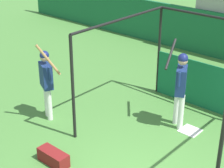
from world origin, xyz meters
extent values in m
cube|color=#195B33|center=(-2.48, 7.76, 1.63)|extent=(0.45, 0.40, 0.10)
cylinder|color=black|center=(-2.22, 0.54, 1.20)|extent=(0.07, 0.07, 2.40)
cylinder|color=black|center=(1.19, 0.54, 1.20)|extent=(0.07, 0.07, 2.40)
cylinder|color=black|center=(-2.22, 3.72, 1.20)|extent=(0.07, 0.07, 2.40)
cylinder|color=black|center=(-2.22, 2.13, 2.40)|extent=(0.06, 3.18, 0.06)
cylinder|color=black|center=(-0.52, 3.72, 2.40)|extent=(3.41, 0.06, 0.06)
cube|color=#14663D|center=(-0.52, 3.70, 0.61)|extent=(3.34, 0.03, 1.22)
cube|color=white|center=(-0.40, 2.49, 0.01)|extent=(0.44, 0.44, 0.02)
cylinder|color=white|center=(-0.64, 2.42, 0.44)|extent=(0.18, 0.18, 0.87)
cylinder|color=white|center=(-0.85, 2.56, 0.44)|extent=(0.18, 0.18, 0.87)
cube|color=navy|center=(-0.75, 2.49, 1.18)|extent=(0.43, 0.54, 0.62)
sphere|color=tan|center=(-0.75, 2.49, 1.66)|extent=(0.22, 0.22, 0.22)
sphere|color=navy|center=(-0.75, 2.49, 1.71)|extent=(0.23, 0.23, 0.23)
cylinder|color=navy|center=(-0.66, 2.24, 1.32)|extent=(0.09, 0.09, 0.34)
cylinder|color=navy|center=(-0.91, 2.70, 1.32)|extent=(0.09, 0.09, 0.34)
cylinder|color=black|center=(-1.14, 2.61, 1.69)|extent=(0.28, 0.72, 0.54)
sphere|color=black|center=(-0.81, 2.71, 1.44)|extent=(0.08, 0.08, 0.08)
cylinder|color=white|center=(-3.45, 0.78, 0.42)|extent=(0.17, 0.17, 0.83)
cylinder|color=white|center=(-3.25, 0.68, 0.42)|extent=(0.17, 0.17, 0.83)
cube|color=navy|center=(-3.35, 0.73, 1.13)|extent=(0.53, 0.40, 0.59)
sphere|color=tan|center=(-3.35, 0.73, 1.59)|extent=(0.21, 0.21, 0.21)
sphere|color=navy|center=(-3.35, 0.73, 1.64)|extent=(0.22, 0.22, 0.22)
cylinder|color=navy|center=(-3.56, 0.87, 1.26)|extent=(0.09, 0.09, 0.32)
cylinder|color=navy|center=(-3.10, 0.66, 1.26)|extent=(0.09, 0.09, 0.32)
cylinder|color=#AD7F4C|center=(-3.02, 0.57, 1.65)|extent=(0.45, 0.39, 0.73)
sphere|color=#AD7F4C|center=(-3.18, 0.76, 1.30)|extent=(0.08, 0.08, 0.08)
cube|color=maroon|center=(-1.83, -0.41, 0.14)|extent=(0.70, 0.28, 0.28)
camera|label=1|loc=(3.18, -4.28, 4.63)|focal=60.00mm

